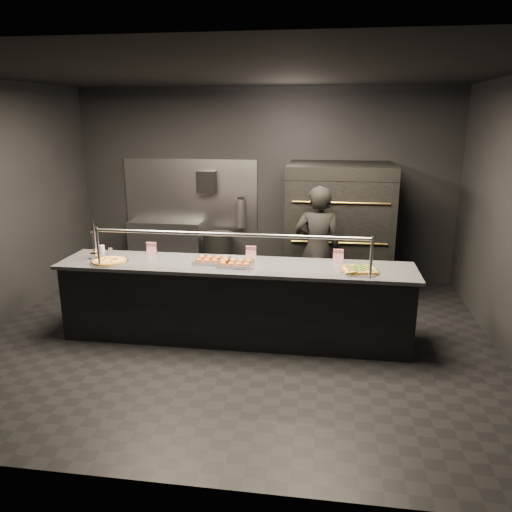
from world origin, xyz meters
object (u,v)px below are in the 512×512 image
towel_dispenser (207,182)px  fire_extinguisher (241,213)px  pizza_oven (338,228)px  beer_tap (95,248)px  worker (317,250)px  prep_shelf (166,248)px  slider_tray_b (236,263)px  slider_tray_a (212,260)px  square_pizza (359,270)px  trash_bin (219,257)px  round_pizza (110,261)px  service_counter (235,301)px

towel_dispenser → fire_extinguisher: 0.74m
pizza_oven → beer_tap: pizza_oven is taller
pizza_oven → worker: size_ratio=1.12×
prep_shelf → slider_tray_b: slider_tray_b is taller
fire_extinguisher → beer_tap: size_ratio=1.05×
prep_shelf → slider_tray_a: 2.68m
prep_shelf → beer_tap: (-0.08, -2.33, 0.61)m
slider_tray_a → worker: bearing=39.6°
square_pizza → trash_bin: square_pizza is taller
round_pizza → trash_bin: (0.78, 2.27, -0.54)m
fire_extinguisher → square_pizza: fire_extinguisher is taller
slider_tray_b → towel_dispenser: bearing=110.7°
pizza_oven → prep_shelf: size_ratio=1.59×
beer_tap → square_pizza: bearing=-1.4°
square_pizza → trash_bin: (-2.07, 2.21, -0.55)m
service_counter → fire_extinguisher: 2.50m
slider_tray_b → trash_bin: slider_tray_b is taller
prep_shelf → square_pizza: bearing=-38.7°
round_pizza → slider_tray_b: (1.47, 0.10, 0.01)m
prep_shelf → round_pizza: bearing=-86.5°
towel_dispenser → trash_bin: size_ratio=0.45×
worker → fire_extinguisher: bearing=-50.6°
service_counter → beer_tap: (-1.68, -0.01, 0.59)m
worker → round_pizza: bearing=23.1°
pizza_oven → prep_shelf: (-2.80, 0.42, -0.52)m
service_counter → worker: 1.43m
round_pizza → square_pizza: 2.85m
pizza_oven → towel_dispenser: size_ratio=5.46×
square_pizza → service_counter: bearing=176.5°
pizza_oven → towel_dispenser: 2.23m
round_pizza → square_pizza: size_ratio=1.00×
round_pizza → worker: (2.37, 1.17, -0.08)m
towel_dispenser → square_pizza: size_ratio=0.80×
towel_dispenser → trash_bin: (0.23, -0.27, -1.16)m
round_pizza → trash_bin: bearing=71.1°
pizza_oven → trash_bin: (-1.87, 0.23, -0.58)m
pizza_oven → prep_shelf: 2.88m
slider_tray_b → trash_bin: (-0.69, 2.18, -0.55)m
service_counter → square_pizza: (1.40, -0.09, 0.47)m
service_counter → towel_dispenser: 2.78m
trash_bin → worker: size_ratio=0.46×
square_pizza → round_pizza: bearing=-178.7°
pizza_oven → square_pizza: (0.20, -1.99, -0.03)m
beer_tap → worker: (2.60, 1.04, -0.20)m
towel_dispenser → square_pizza: towel_dispenser is taller
round_pizza → slider_tray_b: 1.48m
service_counter → prep_shelf: (-1.60, 2.32, -0.01)m
towel_dispenser → pizza_oven: bearing=-13.1°
towel_dispenser → slider_tray_b: (0.92, -2.44, -0.61)m
prep_shelf → square_pizza: (3.00, -2.41, 0.49)m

